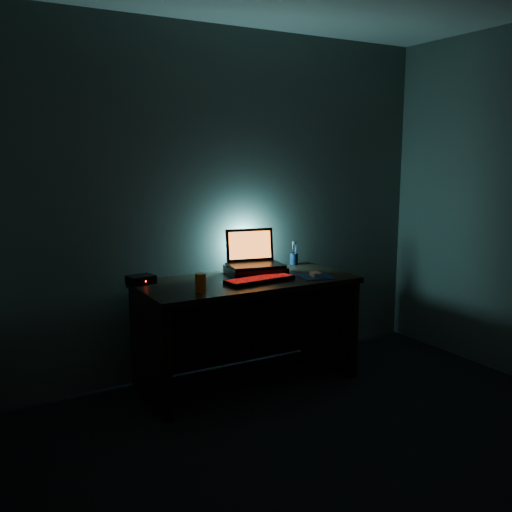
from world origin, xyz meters
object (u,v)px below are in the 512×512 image
(laptop, at_px, (253,257))
(pen_cup, at_px, (294,259))
(mouse, at_px, (316,274))
(keyboard, at_px, (260,280))
(router, at_px, (141,280))
(juice_glass, at_px, (201,283))

(laptop, height_order, pen_cup, laptop)
(laptop, bearing_deg, mouse, -35.26)
(keyboard, xyz_separation_m, router, (-0.72, 0.34, 0.01))
(mouse, xyz_separation_m, router, (-1.14, 0.40, 0.01))
(keyboard, height_order, pen_cup, pen_cup)
(keyboard, xyz_separation_m, juice_glass, (-0.47, -0.07, 0.04))
(router, bearing_deg, laptop, -13.89)
(laptop, bearing_deg, juice_glass, -138.33)
(pen_cup, bearing_deg, router, -176.73)
(pen_cup, distance_m, router, 1.27)
(pen_cup, bearing_deg, mouse, -104.59)
(mouse, height_order, pen_cup, pen_cup)
(keyboard, bearing_deg, pen_cup, 31.35)
(laptop, relative_size, router, 2.24)
(keyboard, relative_size, router, 2.68)
(laptop, relative_size, juice_glass, 3.56)
(keyboard, xyz_separation_m, mouse, (0.42, -0.06, 0.00))
(mouse, distance_m, pen_cup, 0.49)
(laptop, height_order, mouse, laptop)
(laptop, relative_size, pen_cup, 4.65)
(keyboard, distance_m, mouse, 0.43)
(mouse, distance_m, router, 1.21)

